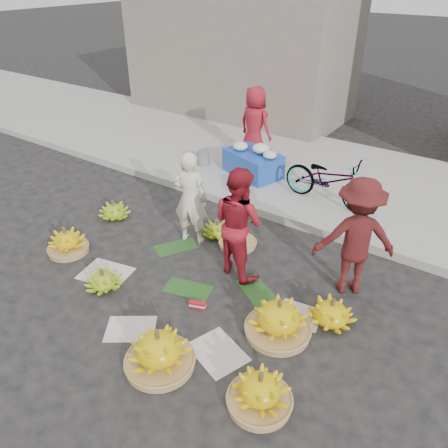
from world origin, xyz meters
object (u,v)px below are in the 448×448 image
Objects in this scene: vendor_cream at (190,199)px; bicycle at (329,180)px; banana_bunch_4 at (278,319)px; flower_table at (253,162)px; banana_bunch_0 at (67,242)px.

vendor_cream is 2.61m from bicycle.
banana_bunch_4 is 2.44m from vendor_cream.
vendor_cream is 1.16× the size of flower_table.
bicycle is (2.73, 3.58, 0.39)m from banana_bunch_0.
banana_bunch_0 is 4.52m from bicycle.
banana_bunch_4 is at bearing 137.55° from vendor_cream.
banana_bunch_0 is 3.53m from banana_bunch_4.
banana_bunch_0 is 0.35× the size of bicycle.
bicycle is (1.35, 2.23, -0.19)m from vendor_cream.
bicycle is at bearing -137.43° from vendor_cream.
banana_bunch_4 is 0.52× the size of bicycle.
banana_bunch_4 is 0.59× the size of vendor_cream.
flower_table is (-0.39, 2.53, -0.36)m from vendor_cream.
flower_table is at bearing 85.16° from bicycle.
flower_table is (0.99, 3.88, 0.21)m from banana_bunch_0.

